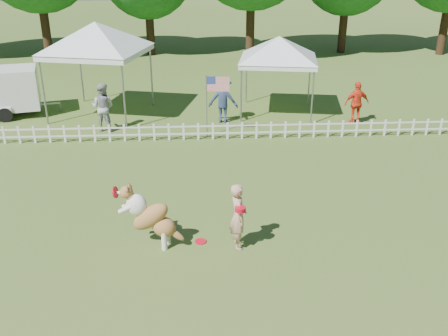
% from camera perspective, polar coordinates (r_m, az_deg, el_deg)
% --- Properties ---
extents(ground, '(120.00, 120.00, 0.00)m').
position_cam_1_polar(ground, '(10.89, -1.18, -9.60)').
color(ground, '#33521A').
rests_on(ground, ground).
extents(picket_fence, '(22.00, 0.08, 0.60)m').
position_cam_1_polar(picket_fence, '(17.07, -2.12, 4.22)').
color(picket_fence, silver).
rests_on(picket_fence, ground).
extents(handler, '(0.41, 0.58, 1.51)m').
position_cam_1_polar(handler, '(10.70, 1.63, -5.53)').
color(handler, tan).
rests_on(handler, ground).
extents(dog, '(1.43, 0.76, 1.41)m').
position_cam_1_polar(dog, '(10.89, -8.28, -5.54)').
color(dog, brown).
rests_on(dog, ground).
extents(frisbee_on_turf, '(0.28, 0.28, 0.02)m').
position_cam_1_polar(frisbee_on_turf, '(11.24, -2.69, -8.38)').
color(frisbee_on_turf, red).
rests_on(frisbee_on_turf, ground).
extents(canopy_tent_left, '(4.08, 4.08, 3.48)m').
position_cam_1_polar(canopy_tent_left, '(20.05, -14.06, 10.76)').
color(canopy_tent_left, white).
rests_on(canopy_tent_left, ground).
extents(canopy_tent_right, '(3.29, 3.29, 2.94)m').
position_cam_1_polar(canopy_tent_right, '(19.84, 6.14, 10.38)').
color(canopy_tent_right, white).
rests_on(canopy_tent_right, ground).
extents(flag_pole, '(0.83, 0.14, 2.16)m').
position_cam_1_polar(flag_pole, '(17.12, -2.00, 7.03)').
color(flag_pole, gray).
rests_on(flag_pole, ground).
extents(spectator_a, '(0.97, 0.84, 1.72)m').
position_cam_1_polar(spectator_a, '(18.35, -13.66, 6.79)').
color(spectator_a, '#9D9EA3').
rests_on(spectator_a, ground).
extents(spectator_b, '(1.20, 0.81, 1.72)m').
position_cam_1_polar(spectator_b, '(18.73, -0.11, 7.80)').
color(spectator_b, '#253150').
rests_on(spectator_b, ground).
extents(spectator_c, '(0.96, 0.48, 1.58)m').
position_cam_1_polar(spectator_c, '(19.20, 14.93, 7.18)').
color(spectator_c, red).
rests_on(spectator_c, ground).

